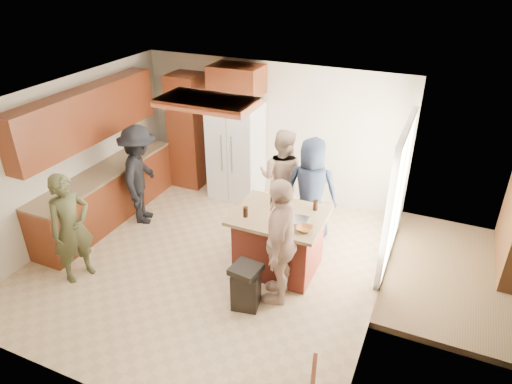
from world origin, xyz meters
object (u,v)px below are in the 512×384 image
at_px(person_behind_left, 282,178).
at_px(kitchen_island, 279,241).
at_px(refrigerator, 236,151).
at_px(person_counter, 141,175).
at_px(person_front_left, 71,228).
at_px(person_side_right, 281,242).
at_px(trash_bin, 246,286).
at_px(person_behind_right, 311,190).

height_order(person_behind_left, kitchen_island, person_behind_left).
bearing_deg(refrigerator, person_counter, -124.90).
distance_m(person_front_left, kitchen_island, 2.90).
bearing_deg(person_side_right, trash_bin, -54.87).
bearing_deg(person_behind_left, person_counter, 21.75).
relative_size(person_behind_left, kitchen_island, 1.32).
bearing_deg(refrigerator, kitchen_island, -49.67).
height_order(person_behind_left, refrigerator, refrigerator).
xyz_separation_m(kitchen_island, trash_bin, (-0.10, -0.91, -0.16)).
bearing_deg(person_counter, person_front_left, 159.37).
distance_m(person_side_right, person_counter, 3.00).
distance_m(person_front_left, trash_bin, 2.55).
bearing_deg(person_front_left, person_behind_right, -30.65).
height_order(refrigerator, kitchen_island, refrigerator).
distance_m(person_front_left, person_behind_left, 3.33).
relative_size(person_counter, trash_bin, 2.74).
bearing_deg(refrigerator, person_front_left, -107.51).
bearing_deg(trash_bin, person_behind_left, 98.75).
bearing_deg(person_counter, refrigerator, -57.25).
height_order(refrigerator, trash_bin, refrigerator).
relative_size(person_side_right, trash_bin, 2.84).
distance_m(person_counter, refrigerator, 1.83).
distance_m(person_side_right, refrigerator, 3.02).
relative_size(person_counter, refrigerator, 0.96).
bearing_deg(person_front_left, person_behind_left, -20.91).
bearing_deg(kitchen_island, person_front_left, -152.92).
xyz_separation_m(person_front_left, kitchen_island, (2.56, 1.31, -0.34)).
bearing_deg(person_behind_right, trash_bin, 74.12).
distance_m(person_front_left, person_counter, 1.66).
height_order(person_behind_left, person_side_right, person_side_right).
relative_size(person_front_left, kitchen_island, 1.27).
bearing_deg(person_behind_left, person_front_left, 49.46).
xyz_separation_m(person_behind_right, refrigerator, (-1.72, 0.84, 0.04)).
bearing_deg(person_behind_right, person_front_left, 31.94).
bearing_deg(person_behind_left, person_side_right, 109.45).
xyz_separation_m(person_behind_left, person_behind_right, (0.58, -0.25, 0.01)).
bearing_deg(person_side_right, person_behind_right, 172.94).
height_order(person_side_right, kitchen_island, person_side_right).
xyz_separation_m(person_counter, trash_bin, (2.52, -1.26, -0.55)).
bearing_deg(kitchen_island, trash_bin, -96.08).
bearing_deg(person_counter, person_behind_right, -98.94).
bearing_deg(person_side_right, refrigerator, -153.56).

